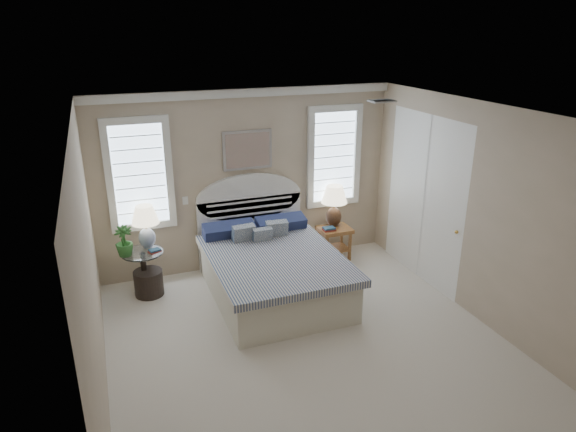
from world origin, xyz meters
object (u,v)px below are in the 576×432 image
Objects in this scene: side_table_left at (144,268)px; lamp_left at (145,222)px; nightstand_right at (334,236)px; lamp_right at (334,201)px; bed at (271,267)px; floor_pot at (149,283)px.

lamp_left is at bearing 57.95° from side_table_left.
lamp_left is at bearing 178.94° from nightstand_right.
lamp_right is at bearing 1.31° from lamp_left.
nightstand_right is 2.92m from lamp_left.
side_table_left is 2.95m from nightstand_right.
lamp_right reaches higher than nightstand_right.
lamp_right is (2.89, 0.07, -0.07)m from lamp_left.
lamp_left is (0.10, 0.15, 0.62)m from side_table_left.
nightstand_right is 0.80× the size of lamp_right.
bed is 3.72× the size of lamp_left.
side_table_left is (-1.65, 0.59, 0.00)m from bed.
bed is 1.65m from lamp_right.
nightstand_right is 0.56m from lamp_right.
nightstand_right is at bearing 1.94° from side_table_left.
lamp_right reaches higher than floor_pot.
bed is 1.83m from lamp_left.
floor_pot is at bearing -176.94° from nightstand_right.
lamp_left is at bearing 154.40° from bed.
floor_pot is at bearing -53.96° from side_table_left.
lamp_left is 0.92× the size of lamp_right.
lamp_left is at bearing -178.69° from lamp_right.
lamp_right reaches higher than side_table_left.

